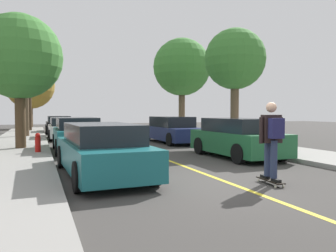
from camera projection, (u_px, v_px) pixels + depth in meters
The scene contains 17 objects.
ground at pixel (227, 182), 7.69m from camera, with size 80.00×80.00×0.00m, color #3D3A38.
center_line at pixel (165, 159), 11.41m from camera, with size 0.12×39.20×0.01m, color gold.
parked_car_left_nearest at pixel (101, 150), 8.45m from camera, with size 1.94×4.73×1.32m.
parked_car_left_near at pixel (77, 134), 13.73m from camera, with size 1.84×4.17×1.38m.
parked_car_left_far at pixel (65, 128), 19.97m from camera, with size 1.88×4.25×1.27m.
parked_car_left_farthest at pixel (59, 125), 25.61m from camera, with size 1.91×4.06×1.30m.
parked_car_right_nearest at pixel (237, 138), 11.82m from camera, with size 1.86×4.03×1.39m.
parked_car_right_near at pixel (172, 130), 17.58m from camera, with size 1.96×4.73×1.36m.
street_tree_left_nearest at pixel (19, 57), 13.59m from camera, with size 3.45×3.45×5.45m.
street_tree_left_near at pixel (25, 57), 20.37m from camera, with size 3.73×3.73×6.71m.
street_tree_left_far at pixel (28, 72), 26.64m from camera, with size 3.18×3.18×6.30m.
street_tree_left_farthest at pixel (30, 85), 32.65m from camera, with size 4.64×4.64×6.42m.
street_tree_right_nearest at pixel (235, 60), 15.80m from camera, with size 2.88×2.88×5.41m.
street_tree_right_near at pixel (182, 68), 21.62m from camera, with size 3.70×3.70×6.22m.
fire_hydrant at pixel (38, 143), 12.31m from camera, with size 0.20×0.20×0.70m.
skateboard at pixel (270, 180), 7.45m from camera, with size 0.30×0.86×0.10m.
skateboarder at pixel (272, 136), 7.38m from camera, with size 0.59×0.71×1.73m.
Camera 1 is at (-4.02, -6.62, 1.61)m, focal length 35.81 mm.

